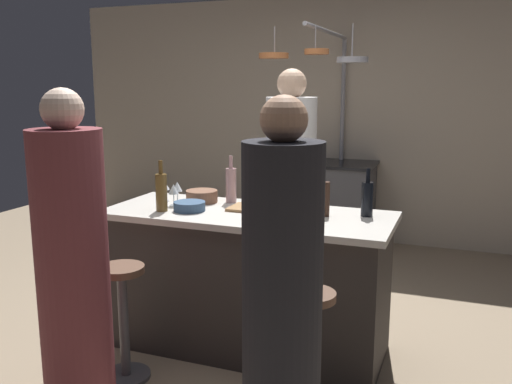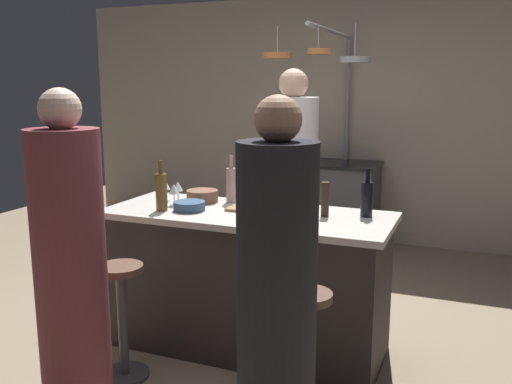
{
  "view_description": "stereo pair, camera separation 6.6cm",
  "coord_description": "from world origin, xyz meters",
  "px_view_note": "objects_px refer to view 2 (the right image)",
  "views": [
    {
      "loc": [
        1.25,
        -3.1,
        1.68
      ],
      "look_at": [
        0.0,
        0.15,
        1.0
      ],
      "focal_mm": 38.69,
      "sensor_mm": 36.0,
      "label": 1
    },
    {
      "loc": [
        1.31,
        -3.08,
        1.68
      ],
      "look_at": [
        0.0,
        0.15,
        1.0
      ],
      "focal_mm": 38.69,
      "sensor_mm": 36.0,
      "label": 2
    }
  ],
  "objects_px": {
    "bar_stool_right": "(305,350)",
    "pepper_mill": "(325,199)",
    "bar_stool_left": "(122,316)",
    "guest_right": "(277,302)",
    "wine_glass_by_chef": "(178,187)",
    "chef": "(292,198)",
    "wine_glass_near_left_guest": "(174,190)",
    "guest_left": "(71,271)",
    "wine_glass_near_right_guest": "(165,186)",
    "cutting_board": "(255,209)",
    "potted_plant": "(141,225)",
    "stove_range": "(339,205)",
    "mixing_bowl_wooden": "(202,196)",
    "wine_bottle_dark": "(367,198)",
    "wine_bottle_rose": "(231,184)",
    "mixing_bowl_blue": "(189,206)",
    "wine_bottle_amber": "(161,191)",
    "wine_bottle_white": "(304,197)"
  },
  "relations": [
    {
      "from": "bar_stool_right",
      "to": "wine_bottle_amber",
      "type": "height_order",
      "value": "wine_bottle_amber"
    },
    {
      "from": "guest_left",
      "to": "wine_bottle_white",
      "type": "distance_m",
      "value": 1.35
    },
    {
      "from": "mixing_bowl_wooden",
      "to": "wine_bottle_white",
      "type": "bearing_deg",
      "value": -14.32
    },
    {
      "from": "pepper_mill",
      "to": "wine_glass_by_chef",
      "type": "relative_size",
      "value": 1.44
    },
    {
      "from": "mixing_bowl_blue",
      "to": "wine_bottle_white",
      "type": "bearing_deg",
      "value": 4.93
    },
    {
      "from": "stove_range",
      "to": "mixing_bowl_wooden",
      "type": "distance_m",
      "value": 2.37
    },
    {
      "from": "stove_range",
      "to": "potted_plant",
      "type": "distance_m",
      "value": 2.04
    },
    {
      "from": "chef",
      "to": "guest_right",
      "type": "distance_m",
      "value": 1.87
    },
    {
      "from": "wine_glass_near_left_guest",
      "to": "wine_bottle_amber",
      "type": "bearing_deg",
      "value": -90.16
    },
    {
      "from": "potted_plant",
      "to": "mixing_bowl_wooden",
      "type": "bearing_deg",
      "value": -43.25
    },
    {
      "from": "bar_stool_right",
      "to": "guest_right",
      "type": "relative_size",
      "value": 0.41
    },
    {
      "from": "chef",
      "to": "wine_glass_near_left_guest",
      "type": "distance_m",
      "value": 1.0
    },
    {
      "from": "bar_stool_left",
      "to": "cutting_board",
      "type": "height_order",
      "value": "cutting_board"
    },
    {
      "from": "chef",
      "to": "mixing_bowl_wooden",
      "type": "bearing_deg",
      "value": -122.69
    },
    {
      "from": "guest_left",
      "to": "guest_right",
      "type": "distance_m",
      "value": 1.07
    },
    {
      "from": "guest_left",
      "to": "mixing_bowl_wooden",
      "type": "distance_m",
      "value": 1.19
    },
    {
      "from": "wine_glass_near_left_guest",
      "to": "bar_stool_right",
      "type": "bearing_deg",
      "value": -29.17
    },
    {
      "from": "chef",
      "to": "wine_bottle_rose",
      "type": "height_order",
      "value": "chef"
    },
    {
      "from": "guest_left",
      "to": "mixing_bowl_wooden",
      "type": "xyz_separation_m",
      "value": [
        0.12,
        1.18,
        0.17
      ]
    },
    {
      "from": "guest_right",
      "to": "pepper_mill",
      "type": "bearing_deg",
      "value": 93.9
    },
    {
      "from": "wine_bottle_amber",
      "to": "wine_glass_near_right_guest",
      "type": "bearing_deg",
      "value": 116.47
    },
    {
      "from": "bar_stool_left",
      "to": "wine_glass_near_right_guest",
      "type": "distance_m",
      "value": 0.96
    },
    {
      "from": "cutting_board",
      "to": "wine_bottle_dark",
      "type": "height_order",
      "value": "wine_bottle_dark"
    },
    {
      "from": "stove_range",
      "to": "pepper_mill",
      "type": "xyz_separation_m",
      "value": [
        0.48,
        -2.38,
        0.56
      ]
    },
    {
      "from": "chef",
      "to": "wine_bottle_amber",
      "type": "xyz_separation_m",
      "value": [
        -0.54,
        -0.98,
        0.19
      ]
    },
    {
      "from": "guest_right",
      "to": "cutting_board",
      "type": "relative_size",
      "value": 5.13
    },
    {
      "from": "chef",
      "to": "wine_bottle_dark",
      "type": "distance_m",
      "value": 0.97
    },
    {
      "from": "cutting_board",
      "to": "chef",
      "type": "bearing_deg",
      "value": 90.0
    },
    {
      "from": "stove_range",
      "to": "wine_glass_near_left_guest",
      "type": "height_order",
      "value": "wine_glass_near_left_guest"
    },
    {
      "from": "guest_left",
      "to": "wine_bottle_rose",
      "type": "relative_size",
      "value": 5.29
    },
    {
      "from": "chef",
      "to": "mixing_bowl_blue",
      "type": "xyz_separation_m",
      "value": [
        -0.38,
        -0.92,
        0.1
      ]
    },
    {
      "from": "cutting_board",
      "to": "guest_right",
      "type": "bearing_deg",
      "value": -63.16
    },
    {
      "from": "wine_glass_near_right_guest",
      "to": "mixing_bowl_blue",
      "type": "height_order",
      "value": "wine_glass_near_right_guest"
    },
    {
      "from": "guest_left",
      "to": "wine_glass_near_left_guest",
      "type": "height_order",
      "value": "guest_left"
    },
    {
      "from": "bar_stool_left",
      "to": "wine_glass_near_left_guest",
      "type": "relative_size",
      "value": 4.66
    },
    {
      "from": "wine_glass_near_right_guest",
      "to": "chef",
      "type": "bearing_deg",
      "value": 47.46
    },
    {
      "from": "wine_glass_by_chef",
      "to": "mixing_bowl_blue",
      "type": "distance_m",
      "value": 0.27
    },
    {
      "from": "chef",
      "to": "guest_left",
      "type": "distance_m",
      "value": 1.91
    },
    {
      "from": "chef",
      "to": "wine_glass_near_right_guest",
      "type": "bearing_deg",
      "value": -132.54
    },
    {
      "from": "stove_range",
      "to": "cutting_board",
      "type": "bearing_deg",
      "value": -89.44
    },
    {
      "from": "wine_glass_near_left_guest",
      "to": "wine_bottle_dark",
      "type": "bearing_deg",
      "value": 7.91
    },
    {
      "from": "potted_plant",
      "to": "pepper_mill",
      "type": "distance_m",
      "value": 2.74
    },
    {
      "from": "guest_right",
      "to": "wine_bottle_amber",
      "type": "distance_m",
      "value": 1.36
    },
    {
      "from": "bar_stool_left",
      "to": "bar_stool_right",
      "type": "relative_size",
      "value": 1.0
    },
    {
      "from": "bar_stool_right",
      "to": "pepper_mill",
      "type": "bearing_deg",
      "value": 98.18
    },
    {
      "from": "wine_bottle_dark",
      "to": "wine_glass_near_left_guest",
      "type": "distance_m",
      "value": 1.24
    },
    {
      "from": "pepper_mill",
      "to": "wine_glass_by_chef",
      "type": "height_order",
      "value": "pepper_mill"
    },
    {
      "from": "guest_left",
      "to": "wine_bottle_dark",
      "type": "distance_m",
      "value": 1.72
    },
    {
      "from": "wine_glass_near_right_guest",
      "to": "cutting_board",
      "type": "bearing_deg",
      "value": -2.08
    },
    {
      "from": "bar_stool_left",
      "to": "mixing_bowl_wooden",
      "type": "distance_m",
      "value": 0.97
    }
  ]
}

